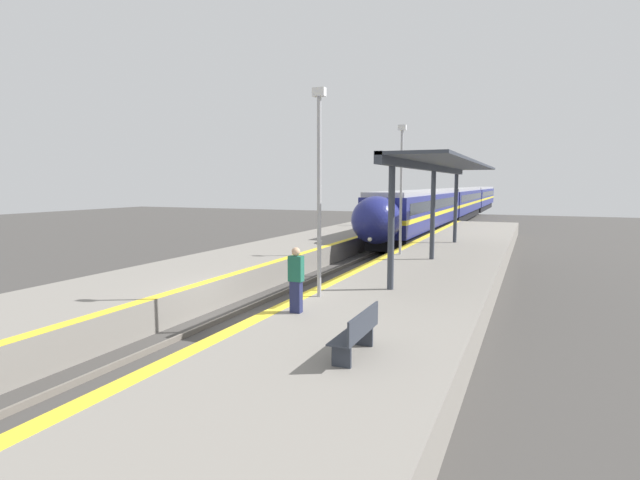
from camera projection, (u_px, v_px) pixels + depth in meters
name	position (u px, v px, depth m)	size (l,w,h in m)	color
ground_plane	(249.00, 321.00, 15.48)	(120.00, 120.00, 0.00)	#423F3D
rail_left	(230.00, 316.00, 15.75)	(0.08, 90.00, 0.15)	slate
rail_right	(270.00, 321.00, 15.19)	(0.08, 90.00, 0.15)	slate
train	(458.00, 202.00, 56.96)	(2.88, 67.36, 3.74)	black
platform_right	(383.00, 320.00, 13.74)	(5.14, 64.00, 0.99)	gray
platform_left	(146.00, 294.00, 17.03)	(4.73, 64.00, 0.99)	gray
platform_bench	(358.00, 332.00, 9.37)	(0.44, 1.71, 0.89)	#2D333D
person_waiting	(296.00, 279.00, 12.53)	(0.36, 0.22, 1.67)	navy
railway_signal	(391.00, 202.00, 39.09)	(0.28, 0.28, 4.56)	#59595E
lamppost_near	(319.00, 180.00, 14.07)	(0.36, 0.20, 5.89)	#9E9EA3
lamppost_mid	(401.00, 182.00, 22.72)	(0.36, 0.20, 5.89)	#9E9EA3
station_canopy	(448.00, 169.00, 20.95)	(2.02, 16.55, 4.14)	#333842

